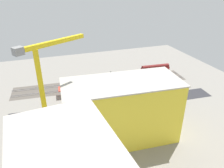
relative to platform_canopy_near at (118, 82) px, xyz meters
The scene contains 24 objects.
ground_plane 12.79m from the platform_canopy_near, 63.79° to the left, with size 150.31×150.31×0.00m, color gray.
rail_bed 11.05m from the platform_canopy_near, 58.65° to the right, with size 93.94×14.19×0.01m, color #5B544C.
street_asphalt 15.59m from the platform_canopy_near, 69.13° to the left, with size 93.94×9.00×0.01m, color #2D2D33.
track_rails 10.99m from the platform_canopy_near, 58.65° to the right, with size 93.72×14.35×0.12m.
platform_canopy_near is the anchor object (origin of this frame).
locomotive 13.54m from the platform_canopy_near, 116.93° to the right, with size 14.89×3.54×4.92m.
passenger_coach 30.67m from the platform_canopy_near, 157.12° to the right, with size 17.68×4.03×5.77m.
parked_car_0 17.74m from the platform_canopy_near, 141.96° to the left, with size 4.27×2.06×1.76m.
parked_car_1 12.63m from the platform_canopy_near, 122.73° to the left, with size 4.50×2.01×1.79m.
parked_car_2 11.39m from the platform_canopy_near, 87.34° to the left, with size 4.81×2.08×1.77m.
parked_car_3 13.19m from the platform_canopy_near, 53.56° to the left, with size 4.37×1.87×1.70m.
parked_car_4 18.70m from the platform_canopy_near, 34.62° to the left, with size 4.81×1.89×1.77m.
parked_car_5 24.76m from the platform_canopy_near, 26.67° to the left, with size 4.85×1.88×1.67m.
parked_car_6 31.81m from the platform_canopy_near, 20.30° to the left, with size 4.83×2.27×1.83m.
parked_car_7 37.62m from the platform_canopy_near, 16.24° to the left, with size 4.27×2.27×1.63m.
construction_building 37.87m from the platform_canopy_near, 71.51° to the left, with size 37.81×16.21×21.77m, color yellow.
construction_roof_slab 41.37m from the platform_canopy_near, 71.51° to the left, with size 38.41×16.81×0.40m, color #B7B2A8.
tower_crane 51.82m from the platform_canopy_near, 44.12° to the left, with size 19.96×12.65×36.59m.
box_truck_0 30.35m from the platform_canopy_near, 46.50° to the left, with size 10.13×2.53×3.58m.
street_tree_0 21.95m from the platform_canopy_near, 123.76° to the left, with size 5.43×5.43×7.94m.
street_tree_1 19.79m from the platform_canopy_near, 105.05° to the left, with size 5.06×5.06×7.06m.
street_tree_2 26.14m from the platform_canopy_near, 49.78° to the left, with size 6.13×6.13×9.19m.
street_tree_3 26.25m from the platform_canopy_near, 134.76° to the left, with size 4.22×4.22×7.14m.
traffic_light 12.96m from the platform_canopy_near, 131.25° to the left, with size 0.50×0.36×6.33m.
Camera 1 is at (29.02, 80.76, 51.28)m, focal length 34.05 mm.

